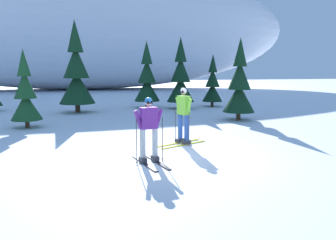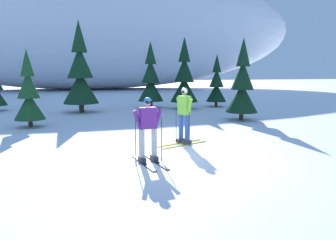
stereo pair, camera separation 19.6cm
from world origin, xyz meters
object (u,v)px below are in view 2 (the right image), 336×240
(pine_tree_center_right, at_px, (184,79))
(pine_tree_far_right, at_px, (216,85))
(pine_tree_center_left, at_px, (80,74))
(pine_tree_right, at_px, (242,86))
(pine_tree_center, at_px, (151,80))
(skier_purple_jacket, at_px, (148,128))
(pine_tree_left, at_px, (29,95))
(skier_lime_jacket, at_px, (184,115))

(pine_tree_center_right, height_order, pine_tree_far_right, pine_tree_center_right)
(pine_tree_center_left, bearing_deg, pine_tree_right, -31.42)
(pine_tree_center_right, relative_size, pine_tree_right, 1.12)
(pine_tree_center, bearing_deg, skier_purple_jacket, -99.56)
(pine_tree_far_right, bearing_deg, pine_tree_center_right, -163.60)
(pine_tree_far_right, bearing_deg, pine_tree_left, -151.38)
(pine_tree_left, distance_m, pine_tree_far_right, 11.68)
(pine_tree_center, relative_size, pine_tree_center_right, 0.96)
(pine_tree_left, height_order, pine_tree_right, pine_tree_right)
(skier_purple_jacket, height_order, pine_tree_left, pine_tree_left)
(pine_tree_center_left, bearing_deg, skier_lime_jacket, -68.28)
(skier_purple_jacket, height_order, skier_lime_jacket, skier_lime_jacket)
(pine_tree_left, relative_size, pine_tree_center_left, 0.64)
(pine_tree_center_right, bearing_deg, skier_lime_jacket, -104.90)
(pine_tree_left, height_order, pine_tree_far_right, pine_tree_far_right)
(pine_tree_center_left, bearing_deg, pine_tree_center, 19.45)
(pine_tree_center_right, distance_m, pine_tree_right, 5.21)
(pine_tree_left, bearing_deg, pine_tree_center_left, 67.22)
(pine_tree_center_left, relative_size, pine_tree_center_right, 1.17)
(pine_tree_center_left, relative_size, pine_tree_right, 1.31)
(skier_lime_jacket, bearing_deg, pine_tree_far_right, 64.40)
(skier_purple_jacket, height_order, pine_tree_center_left, pine_tree_center_left)
(pine_tree_center_right, bearing_deg, pine_tree_right, -73.46)
(pine_tree_center, relative_size, pine_tree_right, 1.07)
(skier_purple_jacket, bearing_deg, pine_tree_left, 122.48)
(pine_tree_left, bearing_deg, pine_tree_right, -0.49)
(pine_tree_left, bearing_deg, pine_tree_far_right, 28.62)
(skier_purple_jacket, height_order, pine_tree_right, pine_tree_right)
(pine_tree_center, bearing_deg, pine_tree_right, -61.09)
(skier_purple_jacket, distance_m, pine_tree_center_left, 11.07)
(skier_lime_jacket, xyz_separation_m, pine_tree_left, (-5.45, 4.42, 0.40))
(pine_tree_center, xyz_separation_m, pine_tree_right, (3.35, -6.07, -0.11))
(pine_tree_right, bearing_deg, pine_tree_center_right, 106.54)
(skier_lime_jacket, height_order, pine_tree_right, pine_tree_right)
(pine_tree_left, distance_m, pine_tree_center, 8.53)
(pine_tree_far_right, bearing_deg, pine_tree_center_left, -172.64)
(pine_tree_center_right, xyz_separation_m, pine_tree_far_right, (2.31, 0.68, -0.41))
(pine_tree_center, xyz_separation_m, pine_tree_center_right, (1.87, -1.08, 0.08))
(skier_purple_jacket, height_order, pine_tree_center_right, pine_tree_center_right)
(pine_tree_center, bearing_deg, pine_tree_center_left, -160.55)
(skier_lime_jacket, bearing_deg, pine_tree_center, 86.63)
(pine_tree_left, distance_m, pine_tree_center_left, 4.96)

